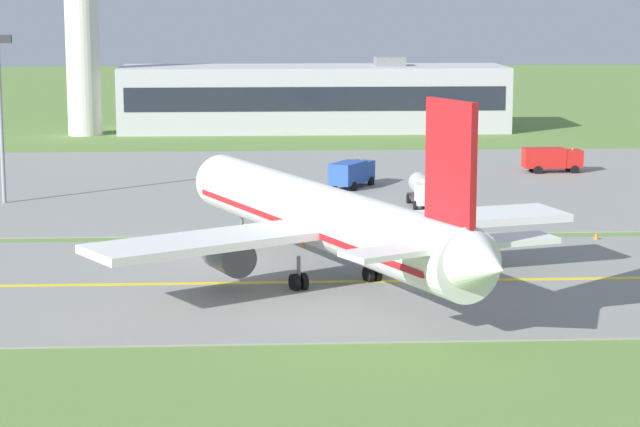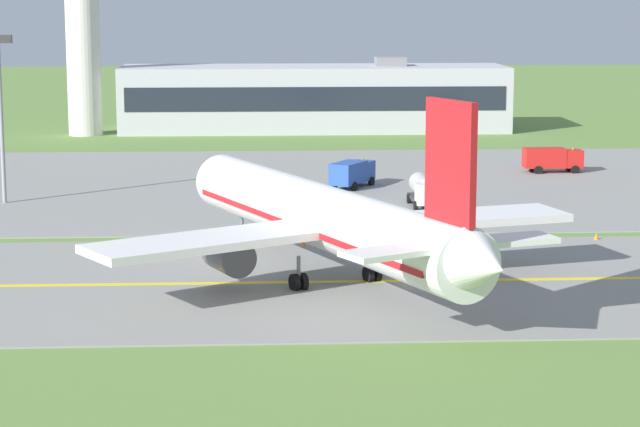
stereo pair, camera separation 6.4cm
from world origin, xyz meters
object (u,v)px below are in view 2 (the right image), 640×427
object	(u,v)px
service_truck_fuel	(552,158)
apron_light_mast	(0,98)
control_tower	(82,5)
service_truck_catering	(424,190)
service_truck_baggage	(352,172)
airplane_lead	(325,218)

from	to	relation	value
service_truck_fuel	apron_light_mast	xyz separation A→B (m)	(-52.53, -16.39, 7.79)
service_truck_fuel	control_tower	bearing A→B (deg)	143.67
service_truck_fuel	service_truck_catering	bearing A→B (deg)	-128.50
apron_light_mast	service_truck_baggage	bearing A→B (deg)	13.01
service_truck_baggage	service_truck_fuel	distance (m)	23.25
control_tower	service_truck_baggage	bearing A→B (deg)	-56.87
airplane_lead	apron_light_mast	size ratio (longest dim) A/B	2.56
airplane_lead	service_truck_fuel	world-z (taller)	airplane_lead
airplane_lead	service_truck_fuel	xyz separation A→B (m)	(26.20, 48.08, -2.60)
control_tower	service_truck_catering	bearing A→B (deg)	-58.13
service_truck_baggage	apron_light_mast	size ratio (longest dim) A/B	0.42
airplane_lead	control_tower	xyz separation A→B (m)	(-26.40, 86.76, 12.68)
service_truck_catering	control_tower	world-z (taller)	control_tower
control_tower	apron_light_mast	size ratio (longest dim) A/B	1.91
service_truck_catering	control_tower	distance (m)	70.93
service_truck_catering	control_tower	size ratio (longest dim) A/B	0.22
service_truck_fuel	control_tower	size ratio (longest dim) A/B	0.22
service_truck_catering	service_truck_baggage	bearing A→B (deg)	115.97
service_truck_fuel	service_truck_baggage	bearing A→B (deg)	-156.72
control_tower	service_truck_fuel	bearing A→B (deg)	-36.33
service_truck_fuel	control_tower	xyz separation A→B (m)	(-52.60, 38.67, 15.28)
control_tower	apron_light_mast	xyz separation A→B (m)	(0.07, -55.07, -7.49)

